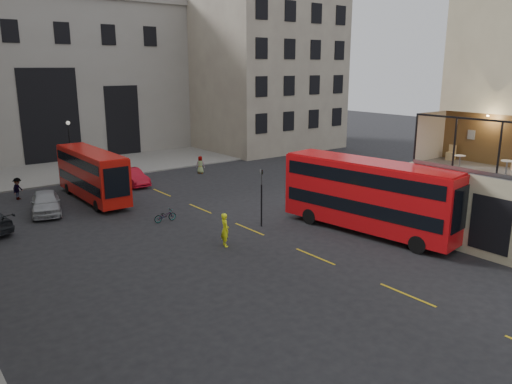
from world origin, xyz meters
TOP-DOWN VIEW (x-y plane):
  - ground at (0.00, 0.00)m, footprint 140.00×140.00m
  - host_frontage at (6.50, 0.00)m, footprint 3.00×11.00m
  - cafe_floor at (6.50, 0.00)m, footprint 3.00×10.00m
  - gateway at (-5.00, 47.99)m, footprint 35.00×10.60m
  - building_right at (20.00, 39.97)m, footprint 16.60×18.60m
  - pavement_far at (-6.00, 38.00)m, footprint 40.00×12.00m
  - traffic_light_near at (-1.00, 12.00)m, footprint 0.16×0.20m
  - street_lamp_b at (-6.00, 34.00)m, footprint 0.36×0.36m
  - bus_near at (3.50, 6.98)m, footprint 4.10×11.65m
  - bus_far at (-7.24, 25.21)m, footprint 2.30×9.76m
  - car_a at (-11.24, 23.63)m, footprint 3.04×5.07m
  - car_b at (-2.79, 28.04)m, footprint 1.64×4.43m
  - bicycle at (-5.48, 16.77)m, footprint 1.57×0.58m
  - cyclist at (-4.94, 10.42)m, footprint 0.66×0.83m
  - pedestrian_b at (-11.87, 28.95)m, footprint 1.23×1.27m
  - pedestrian_c at (-2.67, 39.47)m, footprint 1.16×1.02m
  - pedestrian_d at (4.59, 28.65)m, footprint 0.98×0.95m
  - cafe_table_mid at (5.74, -0.13)m, footprint 0.63×0.63m
  - cafe_table_far at (5.52, 2.40)m, footprint 0.59×0.59m
  - cafe_chair_d at (7.45, 4.12)m, footprint 0.51×0.51m

SIDE VIEW (x-z plane):
  - ground at x=0.00m, z-range 0.00..0.00m
  - pavement_far at x=-6.00m, z-range 0.00..0.12m
  - bicycle at x=-5.48m, z-range 0.00..0.82m
  - car_b at x=-2.79m, z-range 0.00..1.45m
  - car_a at x=-11.24m, z-range 0.00..1.62m
  - pedestrian_d at x=4.59m, z-range 0.00..1.70m
  - pedestrian_b at x=-11.87m, z-range 0.00..1.74m
  - pedestrian_c at x=-2.67m, z-range 0.00..1.88m
  - cyclist at x=-4.94m, z-range 0.00..1.98m
  - bus_far at x=-7.24m, z-range 0.24..4.13m
  - host_frontage at x=6.50m, z-range 0.00..4.50m
  - street_lamp_b at x=-6.00m, z-range -0.27..5.06m
  - traffic_light_near at x=-1.00m, z-range 0.52..4.32m
  - bus_near at x=3.50m, z-range 0.28..4.83m
  - cafe_floor at x=6.50m, z-range 4.50..4.60m
  - cafe_chair_d at x=7.45m, z-range 4.42..5.33m
  - cafe_table_far at x=5.52m, z-range 4.72..5.46m
  - cafe_table_mid at x=5.74m, z-range 4.73..5.52m
  - gateway at x=-5.00m, z-range 0.39..18.39m
  - building_right at x=20.00m, z-range 0.39..20.39m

